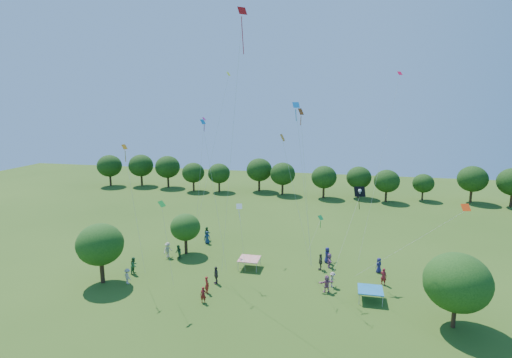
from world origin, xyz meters
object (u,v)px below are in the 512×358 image
object	(u,v)px
near_tree_east	(457,282)
pirate_kite	(359,193)
tent_red_stripe	(249,259)
red_high_kite	(238,67)
near_tree_west	(100,244)
near_tree_north	(185,227)
tent_blue	(370,290)

from	to	relation	value
near_tree_east	pirate_kite	world-z (taller)	pirate_kite
tent_red_stripe	red_high_kite	size ratio (longest dim) A/B	0.09
tent_red_stripe	near_tree_west	bearing A→B (deg)	-154.05
pirate_kite	near_tree_west	bearing A→B (deg)	-165.47
near_tree_east	red_high_kite	world-z (taller)	red_high_kite
near_tree_west	red_high_kite	world-z (taller)	red_high_kite
near_tree_east	pirate_kite	distance (m)	11.82
near_tree_north	tent_red_stripe	world-z (taller)	near_tree_north
tent_blue	pirate_kite	bearing A→B (deg)	105.09
red_high_kite	pirate_kite	bearing A→B (deg)	26.25
near_tree_west	tent_red_stripe	size ratio (longest dim) A/B	2.76
tent_red_stripe	red_high_kite	bearing A→B (deg)	-85.91
red_high_kite	tent_red_stripe	bearing A→B (deg)	94.09
near_tree_west	tent_blue	xyz separation A→B (m)	(25.93, 1.91, -2.96)
tent_blue	red_high_kite	xyz separation A→B (m)	(-12.01, -0.83, 19.69)
near_tree_west	red_high_kite	xyz separation A→B (m)	(13.92, 1.08, 16.73)
near_tree_east	red_high_kite	xyz separation A→B (m)	(-18.26, 2.30, 16.87)
near_tree_north	pirate_kite	size ratio (longest dim) A/B	0.59
tent_blue	pirate_kite	world-z (taller)	pirate_kite
tent_red_stripe	tent_blue	world-z (taller)	same
near_tree_north	pirate_kite	xyz separation A→B (m)	(19.52, -2.68, 5.69)
tent_red_stripe	red_high_kite	xyz separation A→B (m)	(0.39, -5.50, 19.69)
near_tree_east	tent_blue	size ratio (longest dim) A/B	2.81
tent_blue	near_tree_north	bearing A→B (deg)	160.91
tent_red_stripe	tent_blue	distance (m)	13.25
near_tree_east	tent_blue	bearing A→B (deg)	153.39
near_tree_west	pirate_kite	size ratio (longest dim) A/B	0.74
pirate_kite	red_high_kite	size ratio (longest dim) A/B	0.34
near_tree_north	near_tree_east	xyz separation A→B (m)	(26.98, -10.31, 0.59)
near_tree_east	tent_red_stripe	bearing A→B (deg)	157.31
tent_red_stripe	tent_blue	xyz separation A→B (m)	(12.40, -4.67, 0.00)
near_tree_west	tent_red_stripe	bearing A→B (deg)	25.95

